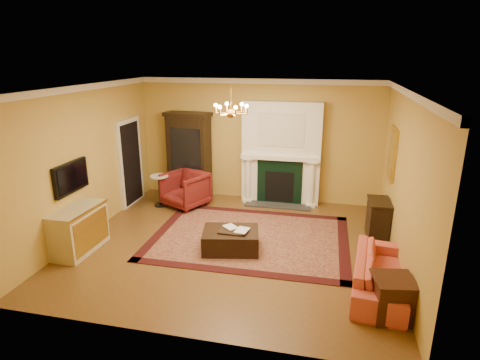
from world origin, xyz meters
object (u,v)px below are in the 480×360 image
(coral_sofa, at_px, (381,268))
(leather_ottoman, at_px, (231,240))
(china_cabinet, at_px, (189,157))
(commode, at_px, (79,230))
(wingback_armchair, at_px, (185,188))
(end_table, at_px, (392,299))
(pedestal_table, at_px, (160,188))
(console_table, at_px, (378,220))

(coral_sofa, xyz_separation_m, leather_ottoman, (-2.60, 0.78, -0.17))
(china_cabinet, bearing_deg, commode, -98.80)
(wingback_armchair, height_order, end_table, wingback_armchair)
(china_cabinet, distance_m, coral_sofa, 5.63)
(coral_sofa, height_order, leather_ottoman, coral_sofa)
(coral_sofa, bearing_deg, leather_ottoman, 79.56)
(wingback_armchair, bearing_deg, leather_ottoman, -24.91)
(coral_sofa, relative_size, leather_ottoman, 1.88)
(leather_ottoman, bearing_deg, china_cabinet, 111.52)
(china_cabinet, height_order, wingback_armchair, china_cabinet)
(end_table, bearing_deg, china_cabinet, 136.65)
(commode, relative_size, end_table, 1.93)
(end_table, bearing_deg, pedestal_table, 145.70)
(wingback_armchair, xyz_separation_m, pedestal_table, (-0.61, -0.12, -0.02))
(pedestal_table, xyz_separation_m, leather_ottoman, (2.24, -1.88, -0.24))
(wingback_armchair, bearing_deg, china_cabinet, 126.68)
(china_cabinet, bearing_deg, coral_sofa, -30.90)
(wingback_armchair, relative_size, end_table, 1.58)
(china_cabinet, relative_size, console_table, 2.77)
(wingback_armchair, distance_m, end_table, 5.55)
(wingback_armchair, relative_size, commode, 0.82)
(pedestal_table, height_order, coral_sofa, pedestal_table)
(commode, relative_size, leather_ottoman, 1.10)
(coral_sofa, bearing_deg, console_table, 1.99)
(end_table, height_order, console_table, console_table)
(wingback_armchair, distance_m, console_table, 4.45)
(pedestal_table, relative_size, end_table, 1.31)
(pedestal_table, bearing_deg, console_table, -7.71)
(pedestal_table, bearing_deg, leather_ottoman, -39.99)
(china_cabinet, relative_size, coral_sofa, 1.07)
(end_table, relative_size, console_table, 0.78)
(china_cabinet, height_order, end_table, china_cabinet)
(china_cabinet, bearing_deg, leather_ottoman, -49.23)
(china_cabinet, xyz_separation_m, end_table, (4.45, -4.20, -0.75))
(end_table, height_order, leather_ottoman, end_table)
(leather_ottoman, bearing_deg, commode, -178.45)
(commode, xyz_separation_m, console_table, (5.51, 1.84, -0.05))
(coral_sofa, distance_m, console_table, 1.99)
(commode, bearing_deg, china_cabinet, 74.32)
(china_cabinet, bearing_deg, wingback_armchair, -71.49)
(end_table, relative_size, leather_ottoman, 0.57)
(commode, height_order, console_table, commode)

